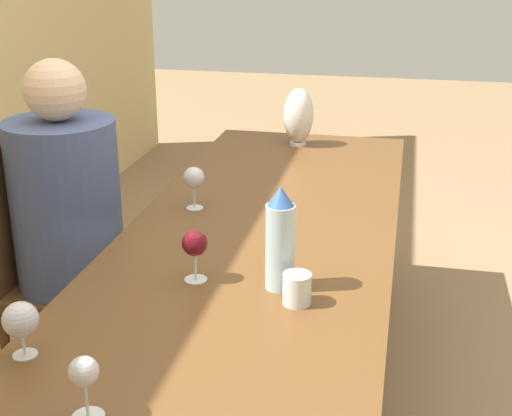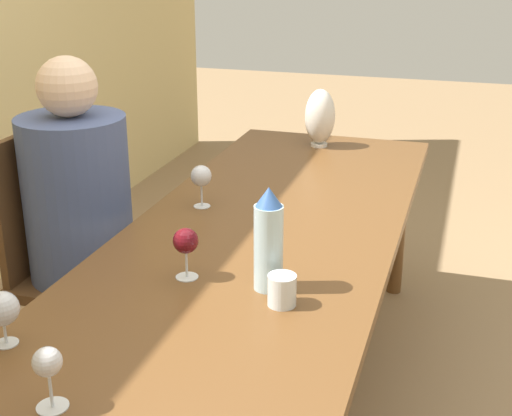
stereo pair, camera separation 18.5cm
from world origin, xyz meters
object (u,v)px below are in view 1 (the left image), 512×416
at_px(vase, 299,116).
at_px(person_far, 72,227).
at_px(water_bottle, 280,240).
at_px(wine_glass_3, 84,374).
at_px(wine_glass_0, 194,178).
at_px(wine_glass_2, 195,244).
at_px(chair_far, 53,264).
at_px(wine_glass_1, 21,320).
at_px(water_tumbler, 297,289).

bearing_deg(vase, person_far, 146.48).
bearing_deg(water_bottle, wine_glass_3, 157.09).
bearing_deg(wine_glass_0, person_far, 102.32).
height_order(water_bottle, wine_glass_2, water_bottle).
xyz_separation_m(vase, wine_glass_0, (-0.89, 0.23, -0.03)).
height_order(vase, chair_far, vase).
bearing_deg(wine_glass_2, wine_glass_1, 149.04).
height_order(vase, person_far, person_far).
relative_size(wine_glass_1, person_far, 0.11).
bearing_deg(person_far, water_bottle, -117.98).
bearing_deg(wine_glass_1, vase, -9.91).
distance_m(wine_glass_1, chair_far, 1.04).
height_order(water_bottle, chair_far, water_bottle).
xyz_separation_m(wine_glass_2, person_far, (0.45, 0.59, -0.18)).
height_order(wine_glass_3, chair_far, chair_far).
xyz_separation_m(wine_glass_3, chair_far, (1.08, 0.65, -0.33)).
height_order(wine_glass_0, wine_glass_1, wine_glass_0).
distance_m(wine_glass_1, wine_glass_2, 0.53).
xyz_separation_m(wine_glass_1, person_far, (0.90, 0.32, -0.16)).
bearing_deg(person_far, wine_glass_2, -126.94).
bearing_deg(water_bottle, chair_far, 64.45).
height_order(chair_far, person_far, person_far).
relative_size(wine_glass_1, wine_glass_2, 0.91).
relative_size(water_tumbler, wine_glass_0, 0.55).
xyz_separation_m(vase, wine_glass_1, (-1.88, 0.33, -0.05)).
distance_m(wine_glass_0, wine_glass_1, 1.00).
relative_size(water_bottle, person_far, 0.23).
xyz_separation_m(water_tumbler, wine_glass_2, (0.07, 0.30, 0.07)).
relative_size(vase, wine_glass_1, 1.97).
relative_size(water_bottle, wine_glass_1, 2.17).
relative_size(wine_glass_2, wine_glass_3, 1.07).
bearing_deg(vase, wine_glass_1, 170.09).
distance_m(vase, wine_glass_3, 2.07).
distance_m(wine_glass_0, person_far, 0.47).
distance_m(vase, person_far, 1.20).
relative_size(wine_glass_0, wine_glass_2, 1.03).
xyz_separation_m(water_bottle, wine_glass_3, (-0.64, 0.27, -0.04)).
relative_size(wine_glass_3, chair_far, 0.14).
height_order(water_bottle, wine_glass_0, water_bottle).
bearing_deg(wine_glass_0, water_tumbler, -143.07).
bearing_deg(water_bottle, water_tumbler, -143.10).
height_order(vase, wine_glass_1, vase).
distance_m(water_bottle, wine_glass_3, 0.69).
bearing_deg(person_far, vase, -33.52).
bearing_deg(wine_glass_1, wine_glass_2, -30.96).
bearing_deg(wine_glass_3, chair_far, 31.26).
xyz_separation_m(vase, wine_glass_2, (-1.43, 0.06, -0.03)).
relative_size(water_tumbler, chair_far, 0.09).
distance_m(wine_glass_2, person_far, 0.76).
bearing_deg(water_bottle, vase, 7.04).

